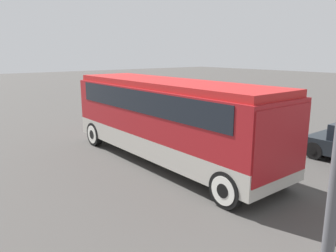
{
  "coord_description": "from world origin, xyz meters",
  "views": [
    {
      "loc": [
        9.09,
        -7.23,
        3.96
      ],
      "look_at": [
        0.0,
        0.0,
        1.35
      ],
      "focal_mm": 35.0,
      "sensor_mm": 36.0,
      "label": 1
    }
  ],
  "objects": [
    {
      "name": "ground_plane",
      "position": [
        0.0,
        0.0,
        0.0
      ],
      "size": [
        120.0,
        120.0,
        0.0
      ],
      "primitive_type": "plane",
      "color": "#423F3D"
    },
    {
      "name": "tour_bus",
      "position": [
        0.1,
        0.0,
        1.8
      ],
      "size": [
        9.34,
        2.58,
        3.01
      ],
      "color": "#B7B2A8",
      "rests_on": "ground_plane"
    },
    {
      "name": "parked_car_far",
      "position": [
        -4.39,
        7.76,
        0.68
      ],
      "size": [
        4.06,
        1.91,
        1.37
      ],
      "color": "maroon",
      "rests_on": "ground_plane"
    },
    {
      "name": "parked_car_near",
      "position": [
        -3.02,
        5.39,
        0.68
      ],
      "size": [
        4.55,
        1.87,
        1.34
      ],
      "color": "#BCBCC1",
      "rests_on": "ground_plane"
    }
  ]
}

